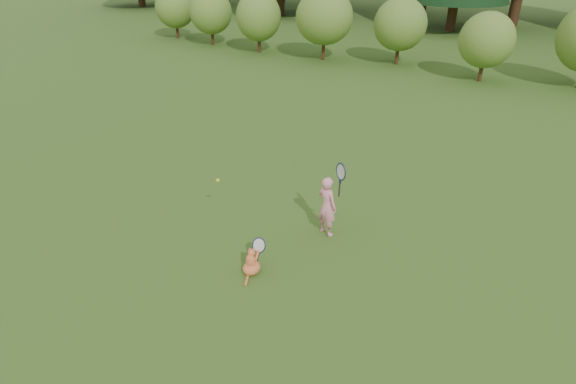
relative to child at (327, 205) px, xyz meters
The scene contains 5 objects.
ground 1.40m from the child, 132.61° to the right, with size 100.00×100.00×0.00m, color #325417.
shrub_row 12.12m from the child, 94.13° to the left, with size 28.00×3.00×2.80m, color #587023, non-canonical shape.
child is the anchor object (origin of this frame).
cat 1.65m from the child, 109.24° to the right, with size 0.30×0.62×0.58m.
tennis_ball 1.91m from the child, 161.90° to the right, with size 0.06×0.06×0.06m.
Camera 1 is at (3.64, -5.47, 4.50)m, focal length 30.00 mm.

